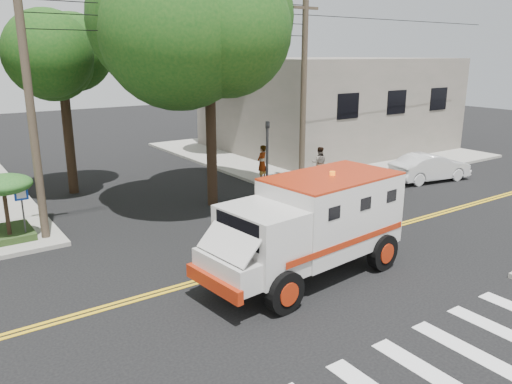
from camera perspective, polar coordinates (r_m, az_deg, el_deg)
ground at (r=16.21m, az=1.93°, el=-7.84°), size 100.00×100.00×0.00m
sidewalk_ne at (r=34.48m, az=6.68°, el=4.80°), size 17.00×17.00×0.15m
building_right at (r=35.42m, az=8.16°, el=10.06°), size 14.00×12.00×6.00m
utility_pole_left at (r=18.34m, az=-24.31°, el=8.14°), size 0.28×0.28×9.00m
utility_pole_right at (r=23.74m, az=5.44°, el=10.80°), size 0.28×0.28×9.00m
tree_main at (r=21.15m, az=-3.94°, el=17.58°), size 6.08×5.70×9.85m
tree_left at (r=24.54m, az=-20.44°, el=12.95°), size 4.48×4.20×7.70m
tree_right at (r=32.90m, az=-2.03°, el=14.93°), size 4.80×4.50×8.20m
traffic_signal at (r=22.05m, az=1.29°, el=4.54°), size 0.15×0.18×3.60m
accessibility_sign at (r=19.00m, az=-25.13°, el=-1.44°), size 0.45×0.10×2.02m
armored_truck at (r=14.71m, az=6.36°, el=-3.40°), size 6.69×3.16×2.95m
parked_sedan at (r=27.54m, az=19.26°, el=2.69°), size 4.57×2.25×1.44m
pedestrian_a at (r=25.48m, az=0.69°, el=3.36°), size 0.78×0.66×1.81m
pedestrian_b at (r=26.05m, az=7.25°, el=3.33°), size 1.02×1.01×1.66m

